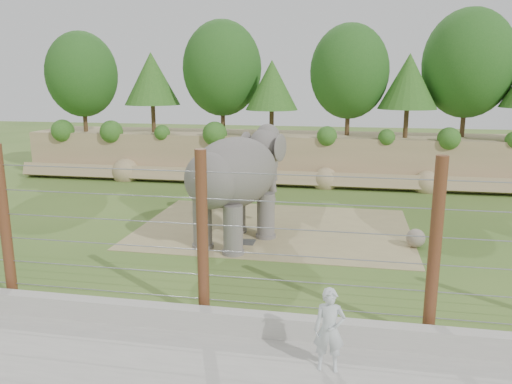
% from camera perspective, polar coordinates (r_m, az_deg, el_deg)
% --- Properties ---
extents(ground, '(90.00, 90.00, 0.00)m').
position_cam_1_polar(ground, '(16.11, -1.33, -7.11)').
color(ground, '#3C5E22').
rests_on(ground, ground).
extents(back_embankment, '(30.00, 5.52, 8.77)m').
position_cam_1_polar(back_embankment, '(27.66, 5.39, 9.57)').
color(back_embankment, '#9C8860').
rests_on(back_embankment, ground).
extents(dirt_patch, '(10.00, 7.00, 0.02)m').
position_cam_1_polar(dirt_patch, '(18.83, 2.07, -4.12)').
color(dirt_patch, '#97875C').
rests_on(dirt_patch, ground).
extents(drain_grate, '(1.00, 0.60, 0.03)m').
position_cam_1_polar(drain_grate, '(17.20, -1.80, -5.69)').
color(drain_grate, '#262628').
rests_on(drain_grate, dirt_patch).
extents(elephant, '(3.59, 5.10, 3.79)m').
position_cam_1_polar(elephant, '(16.72, -2.44, 0.39)').
color(elephant, '#56514C').
rests_on(elephant, ground).
extents(stone_ball, '(0.62, 0.62, 0.62)m').
position_cam_1_polar(stone_ball, '(17.43, 17.78, -5.04)').
color(stone_ball, gray).
rests_on(stone_ball, dirt_patch).
extents(retaining_wall, '(26.00, 0.35, 0.50)m').
position_cam_1_polar(retaining_wall, '(11.57, -6.66, -14.19)').
color(retaining_wall, '#A9A59D').
rests_on(retaining_wall, ground).
extents(walkway, '(26.00, 4.00, 0.01)m').
position_cam_1_polar(walkway, '(10.06, -10.21, -20.42)').
color(walkway, '#A9A59D').
rests_on(walkway, ground).
extents(barrier_fence, '(20.26, 0.26, 4.00)m').
position_cam_1_polar(barrier_fence, '(11.34, -6.13, -5.16)').
color(barrier_fence, '#5C2B20').
rests_on(barrier_fence, ground).
extents(zookeeper, '(0.61, 0.40, 1.65)m').
position_cam_1_polar(zookeeper, '(9.91, 8.39, -15.32)').
color(zookeeper, silver).
rests_on(zookeeper, walkway).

